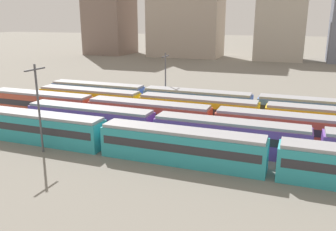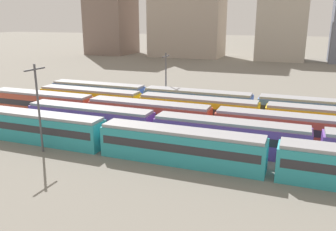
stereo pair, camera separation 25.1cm
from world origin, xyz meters
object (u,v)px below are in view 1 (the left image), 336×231
at_px(train_track_1, 229,136).
at_px(train_track_3, 197,109).
at_px(train_track_4, 197,101).
at_px(catenary_pole_0, 38,105).
at_px(train_track_2, 213,121).
at_px(catenary_pole_1, 165,76).

xyz_separation_m(train_track_1, train_track_3, (-6.81, 10.40, 0.00)).
xyz_separation_m(train_track_4, catenary_pole_0, (-11.86, -23.55, 3.79)).
xyz_separation_m(train_track_2, catenary_pole_0, (-17.16, -13.15, 3.79)).
bearing_deg(catenary_pole_0, train_track_1, 21.40).
relative_size(train_track_4, catenary_pole_0, 5.43).
distance_m(train_track_1, train_track_3, 12.43).
xyz_separation_m(train_track_2, train_track_3, (-3.68, 5.20, -0.00)).
bearing_deg(train_track_2, train_track_4, 116.97).
distance_m(train_track_1, train_track_4, 17.73).
height_order(train_track_1, catenary_pole_1, catenary_pole_1).
xyz_separation_m(train_track_4, catenary_pole_1, (-6.64, 2.97, 3.30)).
bearing_deg(train_track_4, catenary_pole_0, -116.74).
distance_m(train_track_1, catenary_pole_0, 22.12).
distance_m(train_track_1, catenary_pole_1, 24.14).
distance_m(train_track_3, train_track_4, 5.44).
bearing_deg(train_track_3, catenary_pole_1, 135.30).
bearing_deg(train_track_1, catenary_pole_1, 129.06).
bearing_deg(train_track_2, train_track_3, 125.28).
bearing_deg(catenary_pole_1, catenary_pole_0, -101.14).
bearing_deg(train_track_1, train_track_4, 118.37).
distance_m(train_track_2, train_track_4, 11.67).
bearing_deg(catenary_pole_1, train_track_4, -24.09).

